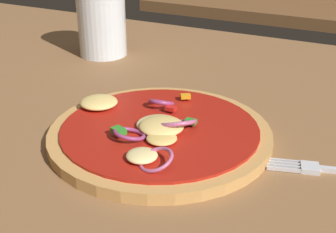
# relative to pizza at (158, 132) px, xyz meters

# --- Properties ---
(dining_table) EXTENTS (1.39, 0.97, 0.03)m
(dining_table) POSITION_rel_pizza_xyz_m (-0.03, -0.02, -0.02)
(dining_table) COLOR brown
(dining_table) RESTS_ON ground
(pizza) EXTENTS (0.25, 0.25, 0.03)m
(pizza) POSITION_rel_pizza_xyz_m (0.00, 0.00, 0.00)
(pizza) COLOR tan
(pizza) RESTS_ON dining_table
(beer_glass) EXTENTS (0.08, 0.08, 0.12)m
(beer_glass) POSITION_rel_pizza_xyz_m (-0.23, 0.23, 0.04)
(beer_glass) COLOR silver
(beer_glass) RESTS_ON dining_table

